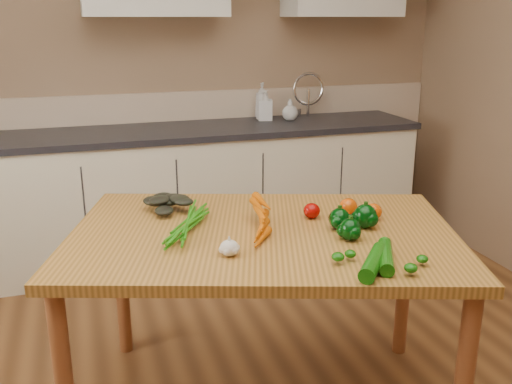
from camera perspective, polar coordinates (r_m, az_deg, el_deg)
The scene contains 17 objects.
room at distance 1.81m, azimuth 3.38°, elevation 5.80°, with size 4.04×5.04×2.64m.
counter_run at distance 3.94m, azimuth -4.38°, elevation 0.21°, with size 2.84×0.64×1.14m.
table at distance 2.27m, azimuth 0.71°, elevation -5.98°, with size 1.72×1.38×0.80m.
soap_bottle_a at distance 4.09m, azimuth 0.60°, elevation 9.09°, with size 0.10×0.10×0.26m, color silver.
soap_bottle_b at distance 4.05m, azimuth 0.93°, elevation 8.68°, with size 0.10×0.10×0.21m, color silver.
soap_bottle_c at distance 4.07m, azimuth 3.43°, elevation 8.21°, with size 0.11×0.11×0.14m, color silver.
carrot_bunch at distance 2.22m, azimuth -1.92°, elevation -2.96°, with size 0.28×0.21×0.07m, color #CA5804, non-canonical shape.
leafy_greens at distance 2.45m, azimuth -8.89°, elevation -0.80°, with size 0.21×0.19×0.11m, color black, non-canonical shape.
garlic_bulb at distance 2.00m, azimuth -2.68°, elevation -5.61°, with size 0.07×0.07×0.06m, color silver.
pepper_a at distance 2.26m, azimuth 8.34°, elevation -2.68°, with size 0.08×0.08×0.08m, color black.
pepper_b at distance 2.29m, azimuth 10.86°, elevation -2.40°, with size 0.09×0.09×0.09m, color black.
pepper_c at distance 2.16m, azimuth 9.40°, elevation -3.71°, with size 0.08×0.08×0.08m, color black.
tomato_a at distance 2.37m, azimuth 5.60°, elevation -1.87°, with size 0.07×0.07×0.06m, color #900602.
tomato_b at distance 2.44m, azimuth 9.21°, elevation -1.41°, with size 0.07×0.07×0.07m, color #C24304.
tomato_c at distance 2.40m, azimuth 11.63°, elevation -1.91°, with size 0.07×0.07×0.07m, color #C24304.
zucchini_a at distance 1.99m, azimuth 12.86°, elevation -6.29°, with size 0.05×0.05×0.24m, color #0D4B08.
zucchini_b at distance 1.93m, azimuth 11.67°, elevation -6.89°, with size 0.06×0.06×0.24m, color #0D4B08.
Camera 1 is at (-0.64, -1.48, 1.60)m, focal length 40.00 mm.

